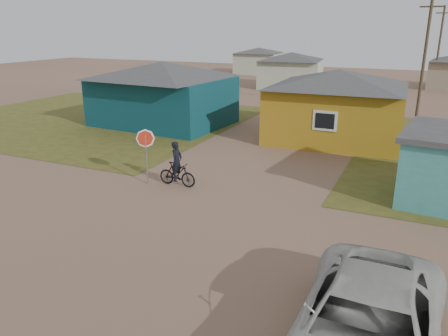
{
  "coord_description": "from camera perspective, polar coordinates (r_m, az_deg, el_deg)",
  "views": [
    {
      "loc": [
        6.82,
        -10.44,
        6.12
      ],
      "look_at": [
        0.65,
        3.0,
        1.3
      ],
      "focal_mm": 35.0,
      "sensor_mm": 36.0,
      "label": 1
    }
  ],
  "objects": [
    {
      "name": "ground",
      "position": [
        13.89,
        -7.72,
        -8.27
      ],
      "size": [
        120.0,
        120.0,
        0.0
      ],
      "primitive_type": "plane",
      "color": "#85614D"
    },
    {
      "name": "grass_nw",
      "position": [
        31.94,
        -16.75,
        6.26
      ],
      "size": [
        20.0,
        18.0,
        0.0
      ],
      "primitive_type": "cube",
      "color": "brown",
      "rests_on": "ground"
    },
    {
      "name": "house_teal",
      "position": [
        28.71,
        -8.01,
        9.74
      ],
      "size": [
        8.93,
        7.08,
        4.0
      ],
      "color": "#0B353E",
      "rests_on": "ground"
    },
    {
      "name": "house_yellow",
      "position": [
        25.15,
        14.57,
        8.06
      ],
      "size": [
        7.72,
        6.76,
        3.9
      ],
      "color": "#A77C19",
      "rests_on": "ground"
    },
    {
      "name": "house_pale_west",
      "position": [
        46.44,
        8.73,
        12.59
      ],
      "size": [
        7.04,
        6.15,
        3.6
      ],
      "color": "#ABB59C",
      "rests_on": "ground"
    },
    {
      "name": "house_pale_north",
      "position": [
        60.31,
        4.52,
        13.85
      ],
      "size": [
        6.28,
        5.81,
        3.4
      ],
      "color": "#ABB59C",
      "rests_on": "ground"
    },
    {
      "name": "utility_pole_near",
      "position": [
        32.5,
        24.71,
        12.97
      ],
      "size": [
        1.4,
        0.2,
        8.0
      ],
      "color": "#47392A",
      "rests_on": "ground"
    },
    {
      "name": "utility_pole_far",
      "position": [
        48.48,
        26.26,
        13.93
      ],
      "size": [
        1.4,
        0.2,
        8.0
      ],
      "color": "#47392A",
      "rests_on": "ground"
    },
    {
      "name": "stop_sign",
      "position": [
        17.59,
        -10.19,
        3.15
      ],
      "size": [
        0.74,
        0.17,
        2.27
      ],
      "color": "gray",
      "rests_on": "ground"
    },
    {
      "name": "cyclist",
      "position": [
        17.46,
        -6.15,
        -0.25
      ],
      "size": [
        1.61,
        0.58,
        1.82
      ],
      "color": "black",
      "rests_on": "ground"
    },
    {
      "name": "vehicle",
      "position": [
        8.92,
        18.13,
        -19.58
      ],
      "size": [
        2.7,
        5.78,
        1.6
      ],
      "primitive_type": "imported",
      "rotation": [
        0.0,
        0.0,
        -0.01
      ],
      "color": "#B7B7B3",
      "rests_on": "ground"
    }
  ]
}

